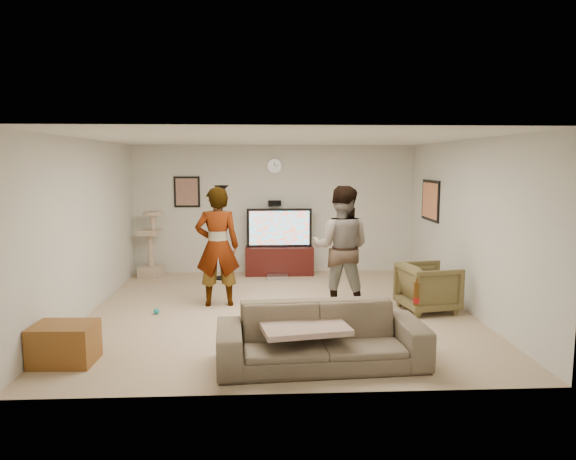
{
  "coord_description": "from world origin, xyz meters",
  "views": [
    {
      "loc": [
        -0.24,
        -7.39,
        2.17
      ],
      "look_at": [
        0.14,
        0.2,
        1.17
      ],
      "focal_mm": 32.27,
      "sensor_mm": 36.0,
      "label": 1
    }
  ],
  "objects_px": {
    "side_table": "(64,344)",
    "armchair": "(428,287)",
    "person_left": "(217,247)",
    "person_right": "(341,248)",
    "cat_tree": "(150,244)",
    "sofa": "(321,336)",
    "tv_stand": "(279,260)",
    "tv": "(279,228)",
    "beer_bottle": "(416,294)",
    "floor_lamp": "(222,233)"
  },
  "relations": [
    {
      "from": "side_table",
      "to": "armchair",
      "type": "bearing_deg",
      "value": 21.21
    },
    {
      "from": "person_left",
      "to": "person_right",
      "type": "relative_size",
      "value": 0.99
    },
    {
      "from": "cat_tree",
      "to": "sofa",
      "type": "relative_size",
      "value": 0.57
    },
    {
      "from": "tv_stand",
      "to": "side_table",
      "type": "bearing_deg",
      "value": -119.58
    },
    {
      "from": "person_left",
      "to": "person_right",
      "type": "height_order",
      "value": "person_right"
    },
    {
      "from": "tv",
      "to": "beer_bottle",
      "type": "relative_size",
      "value": 5.01
    },
    {
      "from": "person_right",
      "to": "armchair",
      "type": "xyz_separation_m",
      "value": [
        1.27,
        -0.2,
        -0.57
      ]
    },
    {
      "from": "floor_lamp",
      "to": "beer_bottle",
      "type": "height_order",
      "value": "floor_lamp"
    },
    {
      "from": "sofa",
      "to": "beer_bottle",
      "type": "relative_size",
      "value": 8.89
    },
    {
      "from": "person_left",
      "to": "side_table",
      "type": "height_order",
      "value": "person_left"
    },
    {
      "from": "cat_tree",
      "to": "beer_bottle",
      "type": "bearing_deg",
      "value": -49.92
    },
    {
      "from": "tv",
      "to": "cat_tree",
      "type": "bearing_deg",
      "value": -177.78
    },
    {
      "from": "floor_lamp",
      "to": "side_table",
      "type": "distance_m",
      "value": 4.34
    },
    {
      "from": "tv",
      "to": "cat_tree",
      "type": "distance_m",
      "value": 2.47
    },
    {
      "from": "armchair",
      "to": "tv",
      "type": "bearing_deg",
      "value": 28.88
    },
    {
      "from": "side_table",
      "to": "cat_tree",
      "type": "bearing_deg",
      "value": 89.56
    },
    {
      "from": "person_right",
      "to": "person_left",
      "type": "bearing_deg",
      "value": 7.47
    },
    {
      "from": "tv",
      "to": "armchair",
      "type": "bearing_deg",
      "value": -51.07
    },
    {
      "from": "armchair",
      "to": "side_table",
      "type": "relative_size",
      "value": 1.18
    },
    {
      "from": "person_left",
      "to": "beer_bottle",
      "type": "bearing_deg",
      "value": 129.15
    },
    {
      "from": "tv",
      "to": "side_table",
      "type": "xyz_separation_m",
      "value": [
        -2.48,
        -4.38,
        -0.7
      ]
    },
    {
      "from": "side_table",
      "to": "tv",
      "type": "bearing_deg",
      "value": 60.42
    },
    {
      "from": "floor_lamp",
      "to": "cat_tree",
      "type": "distance_m",
      "value": 1.42
    },
    {
      "from": "tv_stand",
      "to": "person_right",
      "type": "relative_size",
      "value": 0.71
    },
    {
      "from": "sofa",
      "to": "side_table",
      "type": "relative_size",
      "value": 3.41
    },
    {
      "from": "tv",
      "to": "side_table",
      "type": "relative_size",
      "value": 1.92
    },
    {
      "from": "cat_tree",
      "to": "person_left",
      "type": "distance_m",
      "value": 2.52
    },
    {
      "from": "tv_stand",
      "to": "person_right",
      "type": "xyz_separation_m",
      "value": [
        0.83,
        -2.4,
        0.64
      ]
    },
    {
      "from": "person_right",
      "to": "side_table",
      "type": "distance_m",
      "value": 3.92
    },
    {
      "from": "person_right",
      "to": "floor_lamp",
      "type": "bearing_deg",
      "value": -31.87
    },
    {
      "from": "person_left",
      "to": "armchair",
      "type": "bearing_deg",
      "value": 167.07
    },
    {
      "from": "floor_lamp",
      "to": "cat_tree",
      "type": "relative_size",
      "value": 1.38
    },
    {
      "from": "armchair",
      "to": "tv_stand",
      "type": "bearing_deg",
      "value": 28.88
    },
    {
      "from": "tv",
      "to": "cat_tree",
      "type": "height_order",
      "value": "tv"
    },
    {
      "from": "tv_stand",
      "to": "cat_tree",
      "type": "bearing_deg",
      "value": -177.78
    },
    {
      "from": "person_right",
      "to": "sofa",
      "type": "xyz_separation_m",
      "value": [
        -0.54,
        -2.17,
        -0.59
      ]
    },
    {
      "from": "cat_tree",
      "to": "armchair",
      "type": "xyz_separation_m",
      "value": [
        4.55,
        -2.5,
        -0.28
      ]
    },
    {
      "from": "cat_tree",
      "to": "armchair",
      "type": "relative_size",
      "value": 1.64
    },
    {
      "from": "tv",
      "to": "sofa",
      "type": "bearing_deg",
      "value": -86.3
    },
    {
      "from": "cat_tree",
      "to": "floor_lamp",
      "type": "bearing_deg",
      "value": -9.59
    },
    {
      "from": "tv",
      "to": "armchair",
      "type": "distance_m",
      "value": 3.39
    },
    {
      "from": "tv",
      "to": "beer_bottle",
      "type": "xyz_separation_m",
      "value": [
        1.32,
        -4.57,
        -0.14
      ]
    },
    {
      "from": "armchair",
      "to": "person_right",
      "type": "bearing_deg",
      "value": 71.1
    },
    {
      "from": "tv",
      "to": "side_table",
      "type": "bearing_deg",
      "value": -119.58
    },
    {
      "from": "tv_stand",
      "to": "sofa",
      "type": "height_order",
      "value": "sofa"
    },
    {
      "from": "beer_bottle",
      "to": "side_table",
      "type": "height_order",
      "value": "beer_bottle"
    },
    {
      "from": "tv",
      "to": "floor_lamp",
      "type": "height_order",
      "value": "floor_lamp"
    },
    {
      "from": "cat_tree",
      "to": "person_right",
      "type": "relative_size",
      "value": 0.69
    },
    {
      "from": "floor_lamp",
      "to": "side_table",
      "type": "bearing_deg",
      "value": -109.21
    },
    {
      "from": "floor_lamp",
      "to": "side_table",
      "type": "xyz_separation_m",
      "value": [
        -1.41,
        -4.05,
        -0.65
      ]
    }
  ]
}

